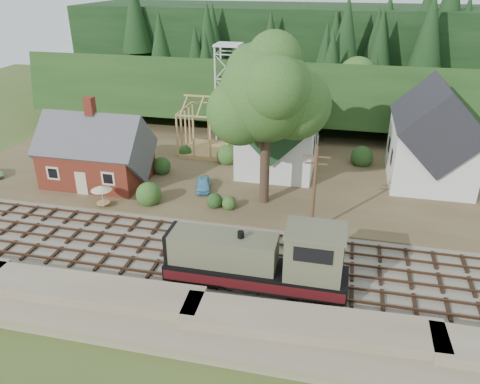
% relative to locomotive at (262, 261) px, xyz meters
% --- Properties ---
extents(ground, '(140.00, 140.00, 0.00)m').
position_rel_locomotive_xyz_m(ground, '(-4.20, 3.00, -2.23)').
color(ground, '#384C1E').
rests_on(ground, ground).
extents(embankment, '(64.00, 5.00, 1.60)m').
position_rel_locomotive_xyz_m(embankment, '(-4.20, -5.50, -2.23)').
color(embankment, '#7F7259').
rests_on(embankment, ground).
extents(railroad_bed, '(64.00, 11.00, 0.16)m').
position_rel_locomotive_xyz_m(railroad_bed, '(-4.20, 3.00, -2.15)').
color(railroad_bed, '#726B5B').
rests_on(railroad_bed, ground).
extents(village_flat, '(64.00, 26.00, 0.30)m').
position_rel_locomotive_xyz_m(village_flat, '(-4.20, 21.00, -2.08)').
color(village_flat, brown).
rests_on(village_flat, ground).
extents(hillside, '(70.00, 28.96, 12.74)m').
position_rel_locomotive_xyz_m(hillside, '(-4.20, 45.00, -2.23)').
color(hillside, '#1E3F19').
rests_on(hillside, ground).
extents(ridge, '(80.00, 20.00, 12.00)m').
position_rel_locomotive_xyz_m(ridge, '(-4.20, 61.00, -2.23)').
color(ridge, black).
rests_on(ridge, ground).
extents(depot, '(10.80, 7.41, 9.00)m').
position_rel_locomotive_xyz_m(depot, '(-20.20, 14.00, 0.99)').
color(depot, '#5E2015').
rests_on(depot, village_flat).
extents(church, '(8.40, 15.17, 13.00)m').
position_rel_locomotive_xyz_m(church, '(-2.20, 22.68, 2.95)').
color(church, silver).
rests_on(church, village_flat).
extents(farmhouse, '(8.40, 10.80, 10.60)m').
position_rel_locomotive_xyz_m(farmhouse, '(13.80, 22.00, 2.64)').
color(farmhouse, silver).
rests_on(farmhouse, village_flat).
extents(timber_frame, '(8.20, 6.20, 6.99)m').
position_rel_locomotive_xyz_m(timber_frame, '(-10.20, 25.00, 1.04)').
color(timber_frame, tan).
rests_on(timber_frame, village_flat).
extents(lattice_tower, '(3.20, 3.20, 12.12)m').
position_rel_locomotive_xyz_m(lattice_tower, '(-10.20, 31.00, 7.81)').
color(lattice_tower, silver).
rests_on(lattice_tower, village_flat).
extents(big_tree, '(10.90, 8.40, 14.70)m').
position_rel_locomotive_xyz_m(big_tree, '(-2.04, 13.08, 7.99)').
color(big_tree, '#38281E').
rests_on(big_tree, village_flat).
extents(telegraph_pole_near, '(2.20, 0.28, 8.00)m').
position_rel_locomotive_xyz_m(telegraph_pole_near, '(2.80, 8.20, 2.02)').
color(telegraph_pole_near, '#4C331E').
rests_on(telegraph_pole_near, ground).
extents(locomotive, '(12.74, 3.18, 5.07)m').
position_rel_locomotive_xyz_m(locomotive, '(0.00, 0.00, 0.00)').
color(locomotive, black).
rests_on(locomotive, railroad_bed).
extents(car_blue, '(2.27, 3.74, 1.19)m').
position_rel_locomotive_xyz_m(car_blue, '(-8.75, 14.26, -1.33)').
color(car_blue, '#63B5D5').
rests_on(car_blue, village_flat).
extents(car_red, '(4.55, 3.61, 1.15)m').
position_rel_locomotive_xyz_m(car_red, '(15.80, 21.93, -1.35)').
color(car_red, red).
rests_on(car_red, village_flat).
extents(patio_set, '(1.95, 1.95, 2.17)m').
position_rel_locomotive_xyz_m(patio_set, '(-16.89, 8.50, -0.08)').
color(patio_set, silver).
rests_on(patio_set, village_flat).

